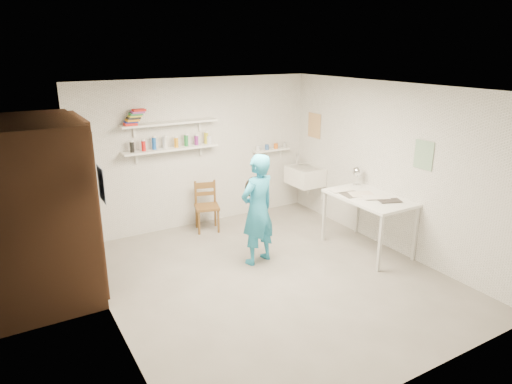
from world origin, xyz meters
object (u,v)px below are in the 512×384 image
wall_clock (253,187)px  work_table (368,224)px  desk_lamp (358,171)px  belfast_sink (305,176)px  man (258,210)px  wooden_chair (207,207)px

wall_clock → work_table: bearing=-38.4°
wall_clock → desk_lamp: (1.72, -0.20, 0.03)m
belfast_sink → wall_clock: bearing=-148.3°
belfast_sink → man: size_ratio=0.39×
man → work_table: (1.56, -0.48, -0.35)m
belfast_sink → wall_clock: 1.93m
wall_clock → wooden_chair: bearing=84.9°
wooden_chair → desk_lamp: 2.43m
man → wall_clock: man is taller
work_table → desk_lamp: bearing=67.6°
wall_clock → work_table: 1.77m
man → wall_clock: bearing=-117.5°
wooden_chair → desk_lamp: bearing=-20.1°
belfast_sink → desk_lamp: desk_lamp is taller
belfast_sink → desk_lamp: (0.10, -1.20, 0.35)m
work_table → desk_lamp: (0.21, 0.50, 0.63)m
man → wooden_chair: bearing=-98.6°
wooden_chair → wall_clock: bearing=-65.6°
man → work_table: man is taller
man → desk_lamp: size_ratio=9.85×
man → belfast_sink: bearing=-157.8°
belfast_sink → wooden_chair: bearing=174.5°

